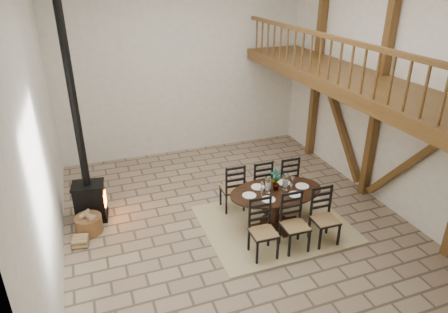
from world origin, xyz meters
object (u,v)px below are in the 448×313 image
object	(u,v)px
dining_table	(275,207)
log_basket	(89,224)
wood_stove	(85,173)
log_stack	(81,241)

from	to	relation	value
dining_table	log_basket	bearing A→B (deg)	165.52
dining_table	wood_stove	distance (m)	4.02
log_basket	log_stack	distance (m)	0.47
wood_stove	log_stack	size ratio (longest dim) A/B	14.37
dining_table	log_basket	xyz separation A→B (m)	(-3.73, 1.08, -0.23)
log_stack	log_basket	bearing A→B (deg)	66.40
dining_table	wood_stove	size ratio (longest dim) A/B	0.45
dining_table	log_basket	size ratio (longest dim) A/B	4.09
log_stack	wood_stove	bearing A→B (deg)	73.33
log_basket	wood_stove	bearing A→B (deg)	79.81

